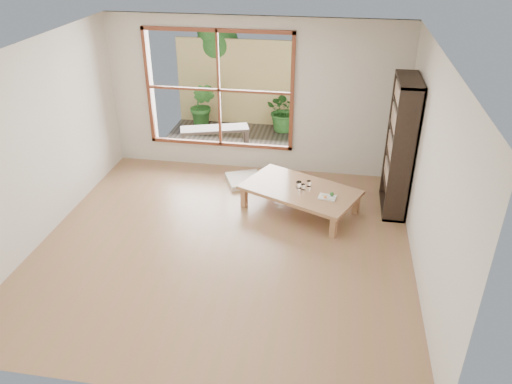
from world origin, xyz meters
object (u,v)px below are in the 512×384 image
garden_bench (215,131)px  low_table (300,191)px  bookshelf (400,147)px  food_tray (328,196)px

garden_bench → low_table: bearing=-66.5°
low_table → bookshelf: 1.58m
low_table → bookshelf: (1.39, 0.31, 0.69)m
bookshelf → garden_bench: bookshelf is taller
low_table → garden_bench: (-1.82, 2.04, 0.05)m
low_table → food_tray: bearing=-2.4°
low_table → food_tray: 0.48m
low_table → bookshelf: size_ratio=0.95×
bookshelf → food_tray: size_ratio=7.36×
bookshelf → food_tray: bearing=-151.8°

